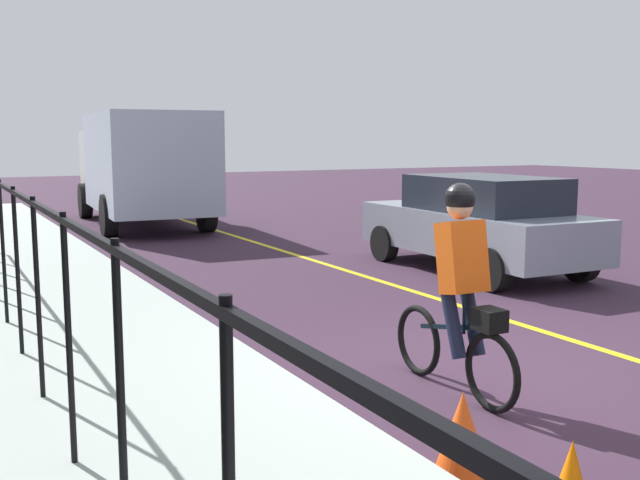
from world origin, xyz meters
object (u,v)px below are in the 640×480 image
object	(u,v)px
cyclist_lead	(460,291)
traffic_cone_far	(462,432)
box_truck_background	(142,164)
patrol_sedan	(478,222)

from	to	relation	value
cyclist_lead	traffic_cone_far	bearing A→B (deg)	144.17
box_truck_background	traffic_cone_far	size ratio (longest dim) A/B	12.49
cyclist_lead	traffic_cone_far	distance (m)	1.62
patrol_sedan	traffic_cone_far	world-z (taller)	patrol_sedan
box_truck_background	traffic_cone_far	world-z (taller)	box_truck_background
cyclist_lead	patrol_sedan	xyz separation A→B (m)	(4.56, -4.09, -0.09)
patrol_sedan	box_truck_background	world-z (taller)	box_truck_background
traffic_cone_far	cyclist_lead	bearing A→B (deg)	-37.84
cyclist_lead	box_truck_background	xyz separation A→B (m)	(13.54, -0.93, 0.64)
box_truck_background	cyclist_lead	bearing A→B (deg)	-179.65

